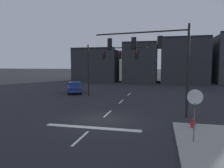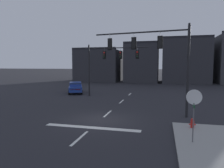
{
  "view_description": "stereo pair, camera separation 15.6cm",
  "coord_description": "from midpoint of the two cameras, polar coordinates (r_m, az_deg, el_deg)",
  "views": [
    {
      "loc": [
        4.26,
        -14.49,
        4.04
      ],
      "look_at": [
        0.33,
        2.19,
        2.48
      ],
      "focal_mm": 33.32,
      "sensor_mm": 36.0,
      "label": 1
    },
    {
      "loc": [
        4.41,
        -14.45,
        4.04
      ],
      "look_at": [
        0.33,
        2.19,
        2.48
      ],
      "focal_mm": 33.32,
      "sensor_mm": 36.0,
      "label": 2
    }
  ],
  "objects": [
    {
      "name": "signal_mast_far_side",
      "position": [
        26.38,
        -1.67,
        6.59
      ],
      "size": [
        7.65,
        0.58,
        6.68
      ],
      "color": "black",
      "rests_on": "ground"
    },
    {
      "name": "stop_bar_paint",
      "position": [
        13.81,
        -5.77,
        -11.82
      ],
      "size": [
        6.4,
        0.5,
        0.01
      ],
      "primitive_type": "cube",
      "color": "silver",
      "rests_on": "ground"
    },
    {
      "name": "stop_sign",
      "position": [
        11.22,
        21.41,
        -4.88
      ],
      "size": [
        0.76,
        0.64,
        2.83
      ],
      "color": "#56565B",
      "rests_on": "ground"
    },
    {
      "name": "signal_mast_near_side",
      "position": [
        17.2,
        11.67,
        8.5
      ],
      "size": [
        7.75,
        1.19,
        7.2
      ],
      "color": "black",
      "rests_on": "ground"
    },
    {
      "name": "building_row",
      "position": [
        51.83,
        16.3,
        5.67
      ],
      "size": [
        42.36,
        13.99,
        10.84
      ],
      "color": "#2D2D33",
      "rests_on": "ground"
    },
    {
      "name": "lane_centreline",
      "position": [
        17.5,
        -1.46,
        -8.13
      ],
      "size": [
        0.16,
        26.4,
        0.01
      ],
      "color": "silver",
      "rests_on": "ground"
    },
    {
      "name": "fire_hydrant",
      "position": [
        14.14,
        20.97,
        -10.37
      ],
      "size": [
        0.4,
        0.3,
        0.75
      ],
      "color": "red",
      "rests_on": "ground"
    },
    {
      "name": "car_lot_nearside",
      "position": [
        30.38,
        -10.34,
        -0.9
      ],
      "size": [
        3.38,
        4.75,
        1.61
      ],
      "color": "navy",
      "rests_on": "ground"
    },
    {
      "name": "ground_plane",
      "position": [
        15.64,
        -3.35,
        -9.78
      ],
      "size": [
        400.0,
        400.0,
        0.0
      ],
      "primitive_type": "plane",
      "color": "#232328"
    }
  ]
}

